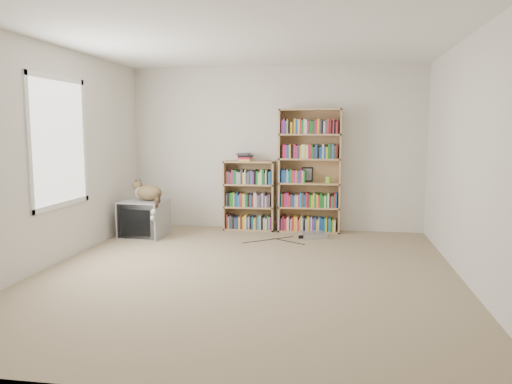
# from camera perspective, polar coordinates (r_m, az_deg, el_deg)

# --- Properties ---
(floor) EXTENTS (4.50, 5.00, 0.01)m
(floor) POSITION_cam_1_polar(r_m,az_deg,el_deg) (5.46, -1.07, -9.29)
(floor) COLOR tan
(floor) RESTS_ON ground
(wall_back) EXTENTS (4.50, 0.02, 2.50)m
(wall_back) POSITION_cam_1_polar(r_m,az_deg,el_deg) (7.71, 2.23, 4.97)
(wall_back) COLOR silver
(wall_back) RESTS_ON floor
(wall_front) EXTENTS (4.50, 0.02, 2.50)m
(wall_front) POSITION_cam_1_polar(r_m,az_deg,el_deg) (2.83, -10.18, 0.99)
(wall_front) COLOR silver
(wall_front) RESTS_ON floor
(wall_left) EXTENTS (0.02, 5.00, 2.50)m
(wall_left) POSITION_cam_1_polar(r_m,az_deg,el_deg) (6.06, -22.57, 3.82)
(wall_left) COLOR silver
(wall_left) RESTS_ON floor
(wall_right) EXTENTS (0.02, 5.00, 2.50)m
(wall_right) POSITION_cam_1_polar(r_m,az_deg,el_deg) (5.32, 23.51, 3.38)
(wall_right) COLOR silver
(wall_right) RESTS_ON floor
(ceiling) EXTENTS (4.50, 5.00, 0.02)m
(ceiling) POSITION_cam_1_polar(r_m,az_deg,el_deg) (5.32, -1.14, 17.49)
(ceiling) COLOR white
(ceiling) RESTS_ON wall_back
(window) EXTENTS (0.02, 1.22, 1.52)m
(window) POSITION_cam_1_polar(r_m,az_deg,el_deg) (6.22, -21.57, 5.32)
(window) COLOR white
(window) RESTS_ON wall_left
(crt_tv) EXTENTS (0.64, 0.59, 0.53)m
(crt_tv) POSITION_cam_1_polar(r_m,az_deg,el_deg) (7.40, -12.66, -2.99)
(crt_tv) COLOR gray
(crt_tv) RESTS_ON floor
(cat) EXTENTS (0.58, 0.59, 0.50)m
(cat) POSITION_cam_1_polar(r_m,az_deg,el_deg) (7.29, -12.08, -0.35)
(cat) COLOR #382717
(cat) RESTS_ON crt_tv
(bookcase_tall) EXTENTS (0.92, 0.30, 1.85)m
(bookcase_tall) POSITION_cam_1_polar(r_m,az_deg,el_deg) (7.55, 6.15, 2.04)
(bookcase_tall) COLOR #A77B53
(bookcase_tall) RESTS_ON floor
(bookcase_short) EXTENTS (0.78, 0.30, 1.07)m
(bookcase_short) POSITION_cam_1_polar(r_m,az_deg,el_deg) (7.70, -0.74, -0.69)
(bookcase_short) COLOR #A77B53
(bookcase_short) RESTS_ON floor
(book_stack) EXTENTS (0.21, 0.28, 0.12)m
(book_stack) POSITION_cam_1_polar(r_m,az_deg,el_deg) (7.60, -1.34, 4.02)
(book_stack) COLOR red
(book_stack) RESTS_ON bookcase_short
(green_mug) EXTENTS (0.08, 0.08, 0.09)m
(green_mug) POSITION_cam_1_polar(r_m,az_deg,el_deg) (7.53, 8.27, 1.40)
(green_mug) COLOR #88CC3A
(green_mug) RESTS_ON bookcase_tall
(framed_print) EXTENTS (0.17, 0.05, 0.22)m
(framed_print) POSITION_cam_1_polar(r_m,az_deg,el_deg) (7.63, 5.88, 2.02)
(framed_print) COLOR black
(framed_print) RESTS_ON bookcase_tall
(dvd_player) EXTENTS (0.43, 0.38, 0.08)m
(dvd_player) POSITION_cam_1_polar(r_m,az_deg,el_deg) (7.23, 6.50, -4.90)
(dvd_player) COLOR #ADADB2
(dvd_player) RESTS_ON floor
(wall_outlet) EXTENTS (0.01, 0.08, 0.13)m
(wall_outlet) POSITION_cam_1_polar(r_m,az_deg,el_deg) (7.87, -14.71, -2.02)
(wall_outlet) COLOR silver
(wall_outlet) RESTS_ON wall_left
(floor_cables) EXTENTS (1.20, 0.70, 0.01)m
(floor_cables) POSITION_cam_1_polar(r_m,az_deg,el_deg) (6.84, 0.89, -5.85)
(floor_cables) COLOR black
(floor_cables) RESTS_ON floor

